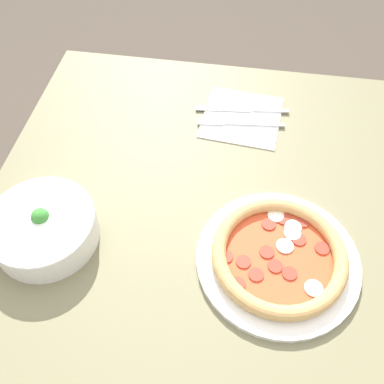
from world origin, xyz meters
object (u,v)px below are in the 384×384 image
knife (247,110)px  bowl (43,227)px  fork (242,124)px  pizza (279,257)px

knife → bowl: bearing=43.9°
bowl → knife: bearing=-40.3°
fork → knife: (0.05, -0.01, -0.00)m
pizza → knife: size_ratio=1.35×
pizza → fork: size_ratio=1.47×
fork → knife: size_ratio=0.92×
fork → knife: same height
pizza → fork: (0.34, 0.09, -0.01)m
pizza → bowl: (-0.01, 0.42, 0.02)m
pizza → fork: bearing=15.3°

